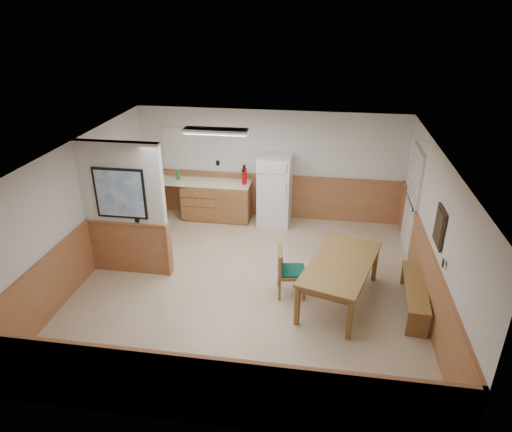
% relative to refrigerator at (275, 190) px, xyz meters
% --- Properties ---
extents(ground, '(6.00, 6.00, 0.00)m').
position_rel_refrigerator_xyz_m(ground, '(-0.17, -2.63, -0.80)').
color(ground, tan).
rests_on(ground, ground).
extents(ceiling, '(6.00, 6.00, 0.02)m').
position_rel_refrigerator_xyz_m(ceiling, '(-0.17, -2.63, 1.70)').
color(ceiling, silver).
rests_on(ceiling, back_wall).
extents(back_wall, '(6.00, 0.02, 2.50)m').
position_rel_refrigerator_xyz_m(back_wall, '(-0.17, 0.37, 0.45)').
color(back_wall, silver).
rests_on(back_wall, ground).
extents(right_wall, '(0.02, 6.00, 2.50)m').
position_rel_refrigerator_xyz_m(right_wall, '(2.83, -2.63, 0.45)').
color(right_wall, silver).
rests_on(right_wall, ground).
extents(left_wall, '(0.02, 6.00, 2.50)m').
position_rel_refrigerator_xyz_m(left_wall, '(-3.17, -2.63, 0.45)').
color(left_wall, silver).
rests_on(left_wall, ground).
extents(wainscot_back, '(6.00, 0.04, 1.00)m').
position_rel_refrigerator_xyz_m(wainscot_back, '(-0.17, 0.35, -0.30)').
color(wainscot_back, '#A36241').
rests_on(wainscot_back, ground).
extents(wainscot_right, '(0.04, 6.00, 1.00)m').
position_rel_refrigerator_xyz_m(wainscot_right, '(2.81, -2.63, -0.30)').
color(wainscot_right, '#A36241').
rests_on(wainscot_right, ground).
extents(wainscot_left, '(0.04, 6.00, 1.00)m').
position_rel_refrigerator_xyz_m(wainscot_left, '(-3.15, -2.63, -0.30)').
color(wainscot_left, '#A36241').
rests_on(wainscot_left, ground).
extents(partition_wall, '(1.50, 0.20, 2.50)m').
position_rel_refrigerator_xyz_m(partition_wall, '(-2.42, -2.43, 0.43)').
color(partition_wall, silver).
rests_on(partition_wall, ground).
extents(kitchen_counter, '(2.20, 0.61, 1.00)m').
position_rel_refrigerator_xyz_m(kitchen_counter, '(-1.37, 0.05, -0.34)').
color(kitchen_counter, olive).
rests_on(kitchen_counter, ground).
extents(exterior_door, '(0.07, 1.02, 2.15)m').
position_rel_refrigerator_xyz_m(exterior_door, '(2.80, -0.73, 0.25)').
color(exterior_door, silver).
rests_on(exterior_door, ground).
extents(kitchen_window, '(0.80, 0.04, 1.00)m').
position_rel_refrigerator_xyz_m(kitchen_window, '(-2.27, 0.35, 0.75)').
color(kitchen_window, silver).
rests_on(kitchen_window, back_wall).
extents(wall_painting, '(0.04, 0.50, 0.60)m').
position_rel_refrigerator_xyz_m(wall_painting, '(2.80, -2.93, 0.75)').
color(wall_painting, '#301E13').
rests_on(wall_painting, right_wall).
extents(fluorescent_fixture, '(1.20, 0.30, 0.09)m').
position_rel_refrigerator_xyz_m(fluorescent_fixture, '(-0.97, -1.33, 1.65)').
color(fluorescent_fixture, silver).
rests_on(fluorescent_fixture, ceiling).
extents(refrigerator, '(0.73, 0.73, 1.60)m').
position_rel_refrigerator_xyz_m(refrigerator, '(0.00, 0.00, 0.00)').
color(refrigerator, white).
rests_on(refrigerator, ground).
extents(dining_table, '(1.44, 2.08, 0.75)m').
position_rel_refrigerator_xyz_m(dining_table, '(1.41, -2.83, -0.14)').
color(dining_table, olive).
rests_on(dining_table, ground).
extents(dining_bench, '(0.46, 1.57, 0.45)m').
position_rel_refrigerator_xyz_m(dining_bench, '(2.63, -2.86, -0.46)').
color(dining_bench, olive).
rests_on(dining_bench, ground).
extents(dining_chair, '(0.72, 0.54, 0.85)m').
position_rel_refrigerator_xyz_m(dining_chair, '(0.52, -2.75, -0.30)').
color(dining_chair, olive).
rests_on(dining_chair, ground).
extents(fire_extinguisher, '(0.14, 0.14, 0.45)m').
position_rel_refrigerator_xyz_m(fire_extinguisher, '(-0.69, 0.02, 0.30)').
color(fire_extinguisher, '#AF090B').
rests_on(fire_extinguisher, kitchen_counter).
extents(soap_bottle, '(0.09, 0.09, 0.23)m').
position_rel_refrigerator_xyz_m(soap_bottle, '(-2.23, 0.06, 0.22)').
color(soap_bottle, '#198B26').
rests_on(soap_bottle, kitchen_counter).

